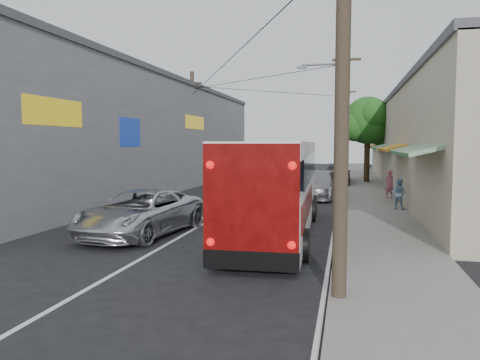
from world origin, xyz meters
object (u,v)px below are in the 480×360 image
object	(u,v)px
jeepney	(141,213)
pedestrian_near	(389,184)
parked_suv	(319,185)
parked_car_mid	(337,174)
pedestrian_far	(399,194)
parked_car_far	(338,172)
coach_bus	(277,186)

from	to	relation	value
jeepney	pedestrian_near	world-z (taller)	pedestrian_near
parked_suv	pedestrian_near	bearing A→B (deg)	4.27
parked_suv	pedestrian_near	size ratio (longest dim) A/B	3.45
parked_car_mid	pedestrian_near	xyz separation A→B (m)	(2.95, -8.88, 0.06)
pedestrian_far	parked_car_mid	bearing A→B (deg)	-48.32
jeepney	parked_car_far	distance (m)	24.96
coach_bus	pedestrian_near	world-z (taller)	coach_bus
parked_car_mid	pedestrian_near	world-z (taller)	same
parked_car_mid	pedestrian_far	world-z (taller)	parked_car_mid
parked_suv	parked_car_mid	xyz separation A→B (m)	(0.80, 8.65, 0.06)
parked_suv	parked_car_far	distance (m)	12.24
coach_bus	parked_car_mid	distance (m)	19.39
jeepney	pedestrian_far	world-z (taller)	pedestrian_far
parked_car_mid	pedestrian_far	size ratio (longest dim) A/B	3.41
coach_bus	parked_car_far	world-z (taller)	coach_bus
parked_car_far	parked_car_mid	bearing A→B (deg)	-91.94
parked_suv	pedestrian_far	size ratio (longest dim) A/B	3.72
parked_suv	pedestrian_far	distance (m)	5.89
pedestrian_near	jeepney	bearing A→B (deg)	29.21
parked_car_far	pedestrian_near	size ratio (longest dim) A/B	2.82
parked_suv	parked_car_far	xyz separation A→B (m)	(0.80, 12.21, -0.05)
jeepney	parked_suv	bearing A→B (deg)	73.63
jeepney	parked_car_mid	bearing A→B (deg)	80.85
parked_car_mid	pedestrian_far	distance (m)	13.49
pedestrian_near	pedestrian_far	size ratio (longest dim) A/B	1.08
parked_car_far	parked_suv	bearing A→B (deg)	-95.68
jeepney	parked_car_mid	world-z (taller)	parked_car_mid
pedestrian_far	parked_car_far	bearing A→B (deg)	-50.99
coach_bus	jeepney	distance (m)	4.68
parked_car_mid	parked_car_far	xyz separation A→B (m)	(0.00, 3.56, -0.11)
coach_bus	jeepney	world-z (taller)	coach_bus
parked_car_mid	coach_bus	bearing A→B (deg)	-93.94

